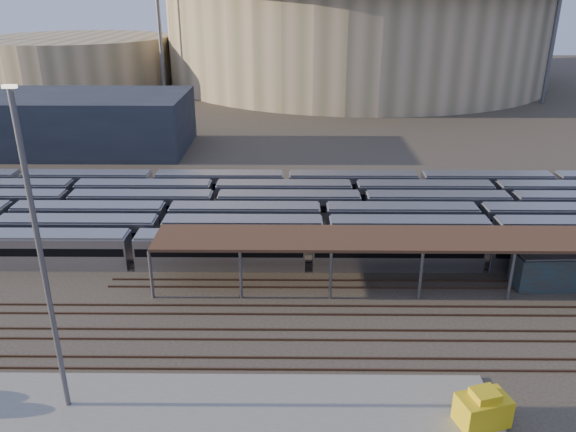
# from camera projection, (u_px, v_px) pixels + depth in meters

# --- Properties ---
(ground) EXTENTS (420.00, 420.00, 0.00)m
(ground) POSITION_uv_depth(u_px,v_px,m) (234.00, 305.00, 53.17)
(ground) COLOR #383026
(ground) RESTS_ON ground
(apron) EXTENTS (50.00, 9.00, 0.20)m
(apron) POSITION_uv_depth(u_px,v_px,m) (142.00, 416.00, 39.30)
(apron) COLOR gray
(apron) RESTS_ON ground
(subway_trains) EXTENTS (130.71, 23.90, 3.60)m
(subway_trains) POSITION_uv_depth(u_px,v_px,m) (251.00, 214.00, 69.61)
(subway_trains) COLOR #A2A3A7
(subway_trains) RESTS_ON ground
(inspection_shed) EXTENTS (60.30, 6.00, 5.30)m
(inspection_shed) POSITION_uv_depth(u_px,v_px,m) (461.00, 240.00, 54.79)
(inspection_shed) COLOR #5E5E63
(inspection_shed) RESTS_ON ground
(empty_tracks) EXTENTS (170.00, 9.62, 0.18)m
(empty_tracks) POSITION_uv_depth(u_px,v_px,m) (229.00, 334.00, 48.51)
(empty_tracks) COLOR #4C3323
(empty_tracks) RESTS_ON ground
(stadium) EXTENTS (124.00, 124.00, 32.50)m
(stadium) POSITION_uv_depth(u_px,v_px,m) (355.00, 26.00, 176.24)
(stadium) COLOR tan
(stadium) RESTS_ON ground
(secondary_arena) EXTENTS (56.00, 56.00, 14.00)m
(secondary_arena) POSITION_uv_depth(u_px,v_px,m) (79.00, 61.00, 171.32)
(secondary_arena) COLOR tan
(secondary_arena) RESTS_ON ground
(service_building) EXTENTS (42.00, 20.00, 10.00)m
(service_building) POSITION_uv_depth(u_px,v_px,m) (72.00, 122.00, 102.47)
(service_building) COLOR #1E232D
(service_building) RESTS_ON ground
(floodlight_0) EXTENTS (4.00, 1.00, 38.40)m
(floodlight_0) POSITION_uv_depth(u_px,v_px,m) (159.00, 17.00, 147.38)
(floodlight_0) COLOR #5E5E63
(floodlight_0) RESTS_ON ground
(floodlight_2) EXTENTS (4.00, 1.00, 38.40)m
(floodlight_2) POSITION_uv_depth(u_px,v_px,m) (557.00, 19.00, 137.26)
(floodlight_2) COLOR #5E5E63
(floodlight_2) RESTS_ON ground
(floodlight_3) EXTENTS (4.00, 1.00, 38.40)m
(floodlight_3) POSITION_uv_depth(u_px,v_px,m) (249.00, 9.00, 193.46)
(floodlight_3) COLOR #5E5E63
(floodlight_3) RESTS_ON ground
(yard_light_pole) EXTENTS (0.80, 0.36, 22.63)m
(yard_light_pole) POSITION_uv_depth(u_px,v_px,m) (42.00, 262.00, 35.91)
(yard_light_pole) COLOR #5E5E63
(yard_light_pole) RESTS_ON apron
(yellow_equipment) EXTENTS (3.87, 3.00, 2.13)m
(yellow_equipment) POSITION_uv_depth(u_px,v_px,m) (483.00, 410.00, 38.16)
(yellow_equipment) COLOR gold
(yellow_equipment) RESTS_ON apron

